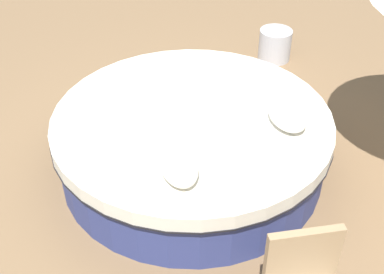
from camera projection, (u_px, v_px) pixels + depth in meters
The scene contains 5 objects.
ground_plane at pixel (192, 166), 5.26m from camera, with size 16.00×16.00×0.00m, color brown.
round_bed at pixel (192, 141), 5.06m from camera, with size 2.72×2.72×0.64m.
throw_pillow_0 at pixel (178, 165), 4.17m from camera, with size 0.56×0.32×0.16m, color silver.
throw_pillow_1 at pixel (287, 115), 4.71m from camera, with size 0.50×0.33×0.19m, color white.
side_table at pixel (275, 45), 6.95m from camera, with size 0.44×0.44×0.42m, color #B7B7BC.
Camera 1 is at (3.86, -0.97, 3.45)m, focal length 47.50 mm.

